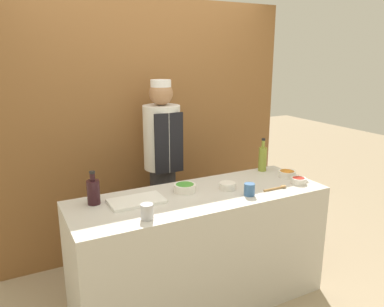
{
  "coord_description": "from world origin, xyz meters",
  "views": [
    {
      "loc": [
        -1.25,
        -2.27,
        1.9
      ],
      "look_at": [
        0.0,
        0.14,
        1.18
      ],
      "focal_mm": 35.0,
      "sensor_mm": 36.0,
      "label": 1
    }
  ],
  "objects_px": {
    "sauce_bowl_red": "(298,180)",
    "bottle_wine": "(93,191)",
    "sauce_bowl_green": "(185,187)",
    "cutting_board": "(137,201)",
    "sauce_bowl_purple": "(227,186)",
    "bottle_oil": "(263,158)",
    "sauce_bowl_orange": "(287,174)",
    "wooden_spoon": "(277,188)",
    "chef_center": "(163,165)",
    "cup_steel": "(147,212)",
    "cup_blue": "(249,190)"
  },
  "relations": [
    {
      "from": "cup_blue",
      "to": "cup_steel",
      "type": "bearing_deg",
      "value": -177.11
    },
    {
      "from": "cutting_board",
      "to": "sauce_bowl_purple",
      "type": "bearing_deg",
      "value": -5.51
    },
    {
      "from": "sauce_bowl_orange",
      "to": "cup_steel",
      "type": "relative_size",
      "value": 1.45
    },
    {
      "from": "sauce_bowl_purple",
      "to": "cup_steel",
      "type": "relative_size",
      "value": 1.24
    },
    {
      "from": "bottle_oil",
      "to": "bottle_wine",
      "type": "height_order",
      "value": "bottle_oil"
    },
    {
      "from": "sauce_bowl_purple",
      "to": "wooden_spoon",
      "type": "distance_m",
      "value": 0.38
    },
    {
      "from": "cutting_board",
      "to": "wooden_spoon",
      "type": "xyz_separation_m",
      "value": [
        1.05,
        -0.24,
        0.0
      ]
    },
    {
      "from": "sauce_bowl_green",
      "to": "bottle_oil",
      "type": "height_order",
      "value": "bottle_oil"
    },
    {
      "from": "sauce_bowl_red",
      "to": "sauce_bowl_purple",
      "type": "bearing_deg",
      "value": 165.36
    },
    {
      "from": "sauce_bowl_orange",
      "to": "chef_center",
      "type": "distance_m",
      "value": 1.1
    },
    {
      "from": "wooden_spoon",
      "to": "sauce_bowl_red",
      "type": "bearing_deg",
      "value": 5.88
    },
    {
      "from": "sauce_bowl_red",
      "to": "chef_center",
      "type": "bearing_deg",
      "value": 132.18
    },
    {
      "from": "cutting_board",
      "to": "cup_blue",
      "type": "distance_m",
      "value": 0.82
    },
    {
      "from": "sauce_bowl_green",
      "to": "cutting_board",
      "type": "xyz_separation_m",
      "value": [
        -0.39,
        -0.04,
        -0.02
      ]
    },
    {
      "from": "cutting_board",
      "to": "wooden_spoon",
      "type": "height_order",
      "value": "wooden_spoon"
    },
    {
      "from": "sauce_bowl_green",
      "to": "cutting_board",
      "type": "distance_m",
      "value": 0.4
    },
    {
      "from": "sauce_bowl_green",
      "to": "cup_steel",
      "type": "xyz_separation_m",
      "value": [
        -0.43,
        -0.33,
        0.02
      ]
    },
    {
      "from": "sauce_bowl_purple",
      "to": "cup_steel",
      "type": "height_order",
      "value": "cup_steel"
    },
    {
      "from": "bottle_wine",
      "to": "chef_center",
      "type": "bearing_deg",
      "value": 36.6
    },
    {
      "from": "cup_steel",
      "to": "cup_blue",
      "type": "bearing_deg",
      "value": 2.89
    },
    {
      "from": "sauce_bowl_purple",
      "to": "chef_center",
      "type": "bearing_deg",
      "value": 107.12
    },
    {
      "from": "cutting_board",
      "to": "cup_blue",
      "type": "xyz_separation_m",
      "value": [
        0.78,
        -0.25,
        0.04
      ]
    },
    {
      "from": "bottle_wine",
      "to": "cutting_board",
      "type": "bearing_deg",
      "value": -22.15
    },
    {
      "from": "sauce_bowl_red",
      "to": "chef_center",
      "type": "distance_m",
      "value": 1.19
    },
    {
      "from": "cutting_board",
      "to": "sauce_bowl_red",
      "type": "bearing_deg",
      "value": -9.67
    },
    {
      "from": "wooden_spoon",
      "to": "cup_steel",
      "type": "bearing_deg",
      "value": -177.35
    },
    {
      "from": "cutting_board",
      "to": "cup_steel",
      "type": "relative_size",
      "value": 3.82
    },
    {
      "from": "sauce_bowl_purple",
      "to": "sauce_bowl_red",
      "type": "height_order",
      "value": "sauce_bowl_purple"
    },
    {
      "from": "sauce_bowl_orange",
      "to": "wooden_spoon",
      "type": "xyz_separation_m",
      "value": [
        -0.26,
        -0.19,
        -0.02
      ]
    },
    {
      "from": "sauce_bowl_red",
      "to": "bottle_wine",
      "type": "height_order",
      "value": "bottle_wine"
    },
    {
      "from": "sauce_bowl_green",
      "to": "sauce_bowl_purple",
      "type": "xyz_separation_m",
      "value": [
        0.31,
        -0.11,
        -0.0
      ]
    },
    {
      "from": "sauce_bowl_orange",
      "to": "bottle_oil",
      "type": "height_order",
      "value": "bottle_oil"
    },
    {
      "from": "bottle_wine",
      "to": "cup_blue",
      "type": "xyz_separation_m",
      "value": [
        1.05,
        -0.36,
        -0.05
      ]
    },
    {
      "from": "wooden_spoon",
      "to": "sauce_bowl_green",
      "type": "bearing_deg",
      "value": 156.7
    },
    {
      "from": "bottle_oil",
      "to": "sauce_bowl_purple",
      "type": "bearing_deg",
      "value": -154.0
    },
    {
      "from": "sauce_bowl_purple",
      "to": "wooden_spoon",
      "type": "relative_size",
      "value": 0.59
    },
    {
      "from": "chef_center",
      "to": "sauce_bowl_green",
      "type": "bearing_deg",
      "value": -97.74
    },
    {
      "from": "sauce_bowl_green",
      "to": "chef_center",
      "type": "relative_size",
      "value": 0.1
    },
    {
      "from": "bottle_oil",
      "to": "wooden_spoon",
      "type": "bearing_deg",
      "value": -113.57
    },
    {
      "from": "sauce_bowl_orange",
      "to": "bottle_wine",
      "type": "bearing_deg",
      "value": 174.3
    },
    {
      "from": "bottle_oil",
      "to": "cup_blue",
      "type": "distance_m",
      "value": 0.64
    },
    {
      "from": "sauce_bowl_purple",
      "to": "bottle_oil",
      "type": "distance_m",
      "value": 0.59
    },
    {
      "from": "sauce_bowl_orange",
      "to": "wooden_spoon",
      "type": "relative_size",
      "value": 0.69
    },
    {
      "from": "sauce_bowl_green",
      "to": "cup_steel",
      "type": "relative_size",
      "value": 1.66
    },
    {
      "from": "bottle_oil",
      "to": "chef_center",
      "type": "bearing_deg",
      "value": 147.77
    },
    {
      "from": "cutting_board",
      "to": "chef_center",
      "type": "relative_size",
      "value": 0.23
    },
    {
      "from": "cutting_board",
      "to": "cup_steel",
      "type": "bearing_deg",
      "value": -96.2
    },
    {
      "from": "bottle_oil",
      "to": "cup_blue",
      "type": "bearing_deg",
      "value": -136.01
    },
    {
      "from": "sauce_bowl_red",
      "to": "cup_blue",
      "type": "relative_size",
      "value": 1.29
    },
    {
      "from": "bottle_oil",
      "to": "sauce_bowl_orange",
      "type": "bearing_deg",
      "value": -72.41
    }
  ]
}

